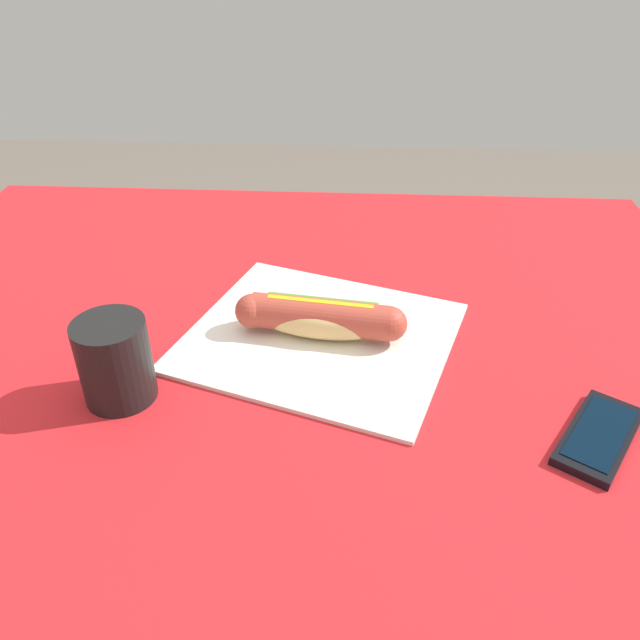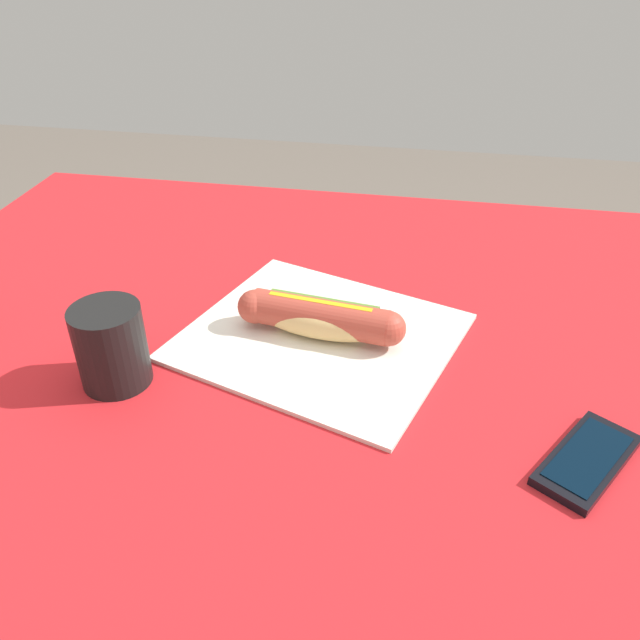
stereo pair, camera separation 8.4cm
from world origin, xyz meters
The scene contains 6 objects.
ground_plane centered at (0.00, 0.00, 0.00)m, with size 6.00×6.00×0.00m, color #6B6056.
dining_table centered at (0.00, 0.00, 0.63)m, with size 1.25×0.99×0.75m.
paper_wrapper centered at (0.04, -0.01, 0.75)m, with size 0.34×0.30×0.01m, color silver.
hot_dog centered at (0.04, -0.01, 0.78)m, with size 0.23×0.08×0.05m.
cell_phone centered at (0.36, -0.18, 0.75)m, with size 0.13×0.15×0.01m.
drinking_cup centered at (-0.18, -0.14, 0.80)m, with size 0.08×0.08×0.10m, color black.
Camera 2 is at (0.17, -0.70, 1.24)m, focal length 35.95 mm.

